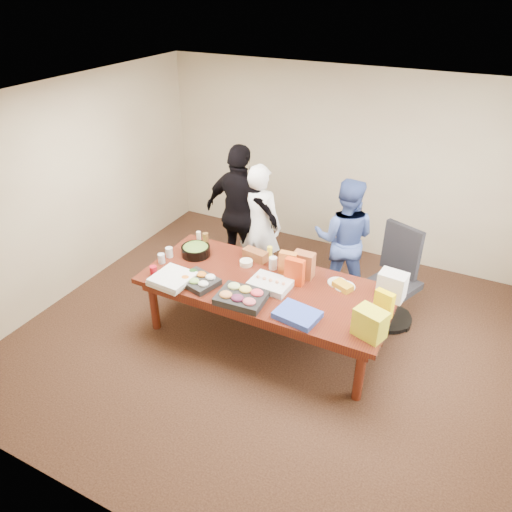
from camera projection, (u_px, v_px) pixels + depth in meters
The scene contains 36 objects.
floor at pixel (265, 336), 5.69m from camera, with size 5.50×5.00×0.02m, color #47301E.
ceiling at pixel (268, 104), 4.30m from camera, with size 5.50×5.00×0.02m, color white.
wall_back at pixel (341, 163), 6.91m from camera, with size 5.50×0.04×2.70m, color beige.
wall_front at pixel (98, 400), 3.08m from camera, with size 5.50×0.04×2.70m, color beige.
wall_left at pixel (72, 190), 6.06m from camera, with size 0.04×5.00×2.70m, color beige.
conference_table at pixel (265, 310), 5.49m from camera, with size 2.80×1.20×0.75m, color #4C1C0F.
office_chair at pixel (394, 281), 5.64m from camera, with size 0.59×0.59×1.17m, color black.
person_center at pixel (259, 225), 6.31m from camera, with size 0.62×0.41×1.70m, color white.
person_right at pixel (344, 239), 6.06m from camera, with size 0.79×0.62×1.63m, color #3E55A0.
person_left at pixel (241, 214), 6.37m from camera, with size 1.11×0.46×1.90m, color black.
veggie_tray at pixel (198, 281), 5.29m from camera, with size 0.42×0.33×0.06m, color black.
fruit_tray at pixel (242, 298), 5.01m from camera, with size 0.50×0.39×0.08m, color black.
sheet_cake at pixel (270, 284), 5.23m from camera, with size 0.44×0.33×0.08m, color silver.
salad_bowl at pixel (196, 251), 5.81m from camera, with size 0.35×0.35×0.11m, color black.
chip_bag_blue at pixel (297, 315), 4.77m from camera, with size 0.43×0.32×0.06m, color blue.
chip_bag_red at pixel (295, 272), 5.23m from camera, with size 0.21×0.09×0.31m, color red.
chip_bag_yellow at pixel (384, 304), 4.73m from camera, with size 0.19×0.08×0.29m, color yellow.
chip_bag_orange at pixel (288, 265), 5.36m from camera, with size 0.20×0.09×0.31m, color #C66626.
mayo_jar at pixel (273, 263), 5.53m from camera, with size 0.09×0.09×0.15m, color white.
mustard_bottle at pixel (270, 253), 5.70m from camera, with size 0.06×0.06×0.18m, color yellow.
dressing_bottle at pixel (206, 241), 5.91m from camera, with size 0.07×0.07×0.22m, color brown.
ranch_bottle at pixel (199, 238), 6.04m from camera, with size 0.06×0.06×0.17m, color #F5E0C4.
banana_bunch at pixel (343, 286), 5.20m from camera, with size 0.21×0.13×0.07m, color gold.
bread_loaf at pixel (255, 255), 5.72m from camera, with size 0.30×0.13×0.12m, color brown.
kraft_bag at pixel (304, 265), 5.35m from camera, with size 0.23×0.13×0.31m, color brown.
red_cup at pixel (154, 271), 5.43m from camera, with size 0.08×0.08×0.11m, color #B10F1C.
clear_cup_a at pixel (162, 258), 5.66m from camera, with size 0.08×0.08×0.11m, color silver.
clear_cup_b at pixel (169, 252), 5.78m from camera, with size 0.09×0.09×0.12m, color silver.
pizza_box_lower at pixel (172, 280), 5.32m from camera, with size 0.41×0.41×0.05m, color beige.
pizza_box_upper at pixel (173, 278), 5.28m from camera, with size 0.41×0.41×0.05m, color white.
plate_a at pixel (345, 286), 5.24m from camera, with size 0.23×0.23×0.01m, color white.
plate_b at pixel (337, 283), 5.31m from camera, with size 0.22×0.22×0.01m, color silver.
dip_bowl_a at pixel (299, 268), 5.54m from camera, with size 0.14×0.14×0.06m, color beige.
dip_bowl_b at pixel (246, 263), 5.62m from camera, with size 0.15×0.15×0.06m, color beige.
grocery_bag_white at pixel (392, 286), 5.00m from camera, with size 0.28×0.20×0.30m, color silver.
grocery_bag_yellow at pixel (370, 323), 4.47m from camera, with size 0.29×0.20×0.29m, color yellow.
Camera 1 is at (1.89, -3.98, 3.73)m, focal length 33.44 mm.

